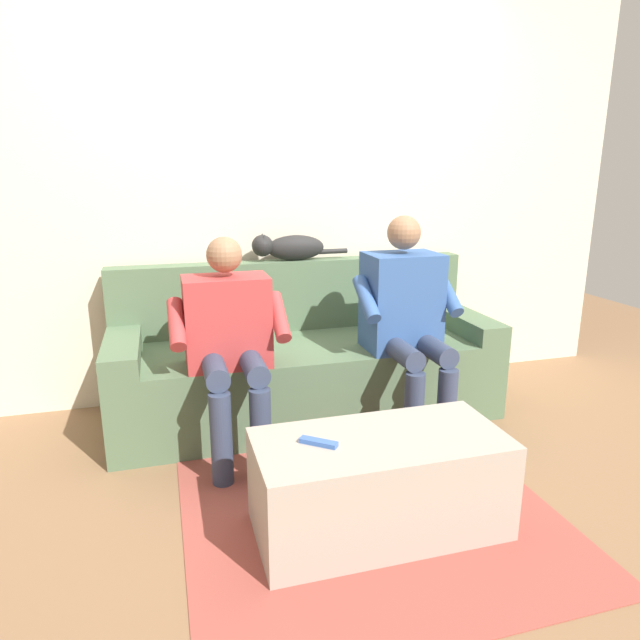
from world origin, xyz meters
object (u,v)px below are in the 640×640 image
(coffee_table, at_px, (379,483))
(cat_on_backrest, at_px, (288,247))
(person_left_seated, at_px, (406,312))
(couch, at_px, (304,364))
(remote_blue, at_px, (318,442))
(person_right_seated, at_px, (229,335))

(coffee_table, height_order, cat_on_backrest, cat_on_backrest)
(person_left_seated, bearing_deg, couch, -36.53)
(coffee_table, height_order, remote_blue, remote_blue)
(couch, distance_m, person_left_seated, 0.69)
(person_left_seated, xyz_separation_m, person_right_seated, (0.94, 0.02, -0.04))
(remote_blue, bearing_deg, person_left_seated, -92.63)
(couch, relative_size, person_right_seated, 1.99)
(remote_blue, bearing_deg, person_right_seated, -35.49)
(cat_on_backrest, bearing_deg, person_left_seated, 128.79)
(coffee_table, distance_m, remote_blue, 0.32)
(couch, bearing_deg, person_left_seated, 143.47)
(person_right_seated, xyz_separation_m, remote_blue, (-0.23, 0.80, -0.21))
(cat_on_backrest, bearing_deg, couch, 95.57)
(remote_blue, bearing_deg, couch, -63.24)
(person_right_seated, height_order, remote_blue, person_right_seated)
(person_right_seated, relative_size, remote_blue, 7.39)
(person_left_seated, relative_size, cat_on_backrest, 1.97)
(couch, bearing_deg, coffee_table, 90.00)
(person_right_seated, distance_m, remote_blue, 0.85)
(person_left_seated, distance_m, remote_blue, 1.12)
(cat_on_backrest, xyz_separation_m, remote_blue, (0.22, 1.44, -0.54))
(remote_blue, bearing_deg, cat_on_backrest, -60.02)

